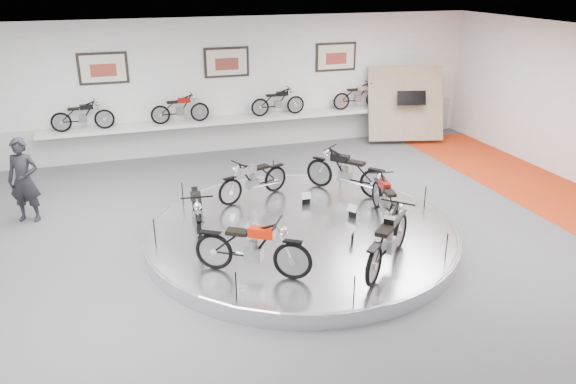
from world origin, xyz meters
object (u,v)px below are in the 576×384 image
object	(u,v)px
bike_c	(197,213)
bike_d	(252,247)
bike_e	(388,239)
bike_b	(253,179)
display_platform	(301,233)
shelf	(231,120)
visitor	(24,180)
bike_a	(346,171)
bike_f	(386,199)

from	to	relation	value
bike_c	bike_d	distance (m)	1.89
bike_e	bike_b	bearing A→B (deg)	66.10
bike_d	bike_e	distance (m)	2.40
display_platform	shelf	distance (m)	6.46
shelf	bike_d	xyz separation A→B (m)	(-1.45, -7.94, -0.17)
visitor	bike_a	bearing A→B (deg)	9.23
bike_b	bike_d	bearing A→B (deg)	52.82
bike_d	bike_f	world-z (taller)	bike_d
display_platform	bike_e	world-z (taller)	bike_e
display_platform	shelf	bearing A→B (deg)	90.00
display_platform	visitor	distance (m)	6.21
bike_d	display_platform	bearing A→B (deg)	79.25
shelf	bike_c	world-z (taller)	bike_c
display_platform	bike_b	world-z (taller)	bike_b
bike_a	bike_d	size ratio (longest dim) A/B	1.01
bike_b	visitor	bearing A→B (deg)	-33.79
display_platform	bike_d	bearing A→B (deg)	-133.18
bike_b	bike_f	bearing A→B (deg)	117.18
bike_a	bike_b	bearing A→B (deg)	42.26
bike_b	bike_f	world-z (taller)	bike_b
display_platform	bike_c	distance (m)	2.21
bike_a	bike_b	size ratio (longest dim) A/B	1.11
bike_a	bike_d	world-z (taller)	bike_a
bike_d	bike_f	xyz separation A→B (m)	(3.26, 1.35, -0.06)
shelf	bike_b	bearing A→B (deg)	-96.60
visitor	bike_e	bearing A→B (deg)	-17.50
bike_c	visitor	size ratio (longest dim) A/B	0.92
shelf	bike_e	distance (m)	8.47
bike_b	bike_d	size ratio (longest dim) A/B	0.91
display_platform	bike_a	xyz separation A→B (m)	(1.65, 1.51, 0.68)
display_platform	bike_d	size ratio (longest dim) A/B	3.58
bike_f	visitor	bearing A→B (deg)	77.52
shelf	visitor	size ratio (longest dim) A/B	5.76
bike_a	bike_c	distance (m)	3.95
bike_d	bike_e	size ratio (longest dim) A/B	0.97
shelf	bike_a	distance (m)	5.17
bike_c	bike_d	world-z (taller)	bike_d
bike_d	bike_f	distance (m)	3.53
display_platform	shelf	size ratio (longest dim) A/B	0.58
display_platform	visitor	world-z (taller)	visitor
bike_f	bike_c	bearing A→B (deg)	94.18
bike_b	bike_a	bearing A→B (deg)	149.46
bike_d	bike_a	bearing A→B (deg)	77.00
bike_c	shelf	bearing A→B (deg)	167.86
bike_c	bike_f	distance (m)	3.93
bike_f	visitor	world-z (taller)	visitor
bike_b	bike_e	world-z (taller)	bike_e
display_platform	bike_c	bearing A→B (deg)	173.69
display_platform	bike_d	distance (m)	2.22
bike_b	visitor	xyz separation A→B (m)	(-4.92, 1.03, 0.18)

